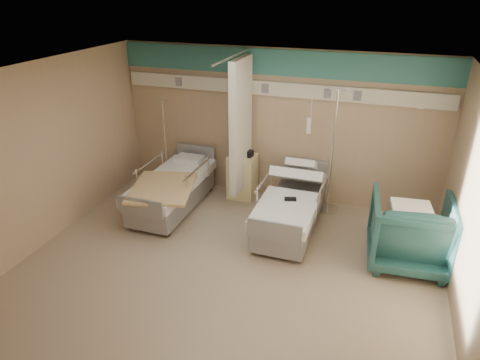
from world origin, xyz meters
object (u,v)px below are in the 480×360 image
bed_right (290,213)px  iv_stand_left (168,171)px  iv_stand_right (329,187)px  bed_left (172,193)px  visitor_armchair (410,232)px  bedside_cabinet (243,176)px

bed_right → iv_stand_left: bearing=164.5°
bed_right → iv_stand_right: iv_stand_right is taller
bed_left → visitor_armchair: (4.05, -0.35, 0.21)m
bed_right → bed_left: bearing=180.0°
bedside_cabinet → iv_stand_right: (1.65, -0.03, 0.04)m
bed_left → visitor_armchair: size_ratio=1.87×
bedside_cabinet → iv_stand_left: iv_stand_left is taller
iv_stand_right → iv_stand_left: size_ratio=1.22×
visitor_armchair → iv_stand_left: 4.66m
bedside_cabinet → visitor_armchair: visitor_armchair is taller
bed_left → iv_stand_right: iv_stand_right is taller
bed_right → visitor_armchair: visitor_armchair is taller
bedside_cabinet → visitor_armchair: (3.00, -1.25, 0.10)m
visitor_armchair → iv_stand_left: bearing=-18.1°
bed_left → bedside_cabinet: (1.05, 0.90, 0.11)m
iv_stand_left → bed_right: bearing=-15.5°
iv_stand_right → iv_stand_left: (-3.18, -0.13, -0.08)m
bed_right → iv_stand_right: 1.02m
iv_stand_left → bedside_cabinet: bearing=5.9°
bedside_cabinet → iv_stand_right: iv_stand_right is taller
bed_right → iv_stand_left: (-2.68, 0.74, 0.06)m
bed_left → iv_stand_left: 0.89m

